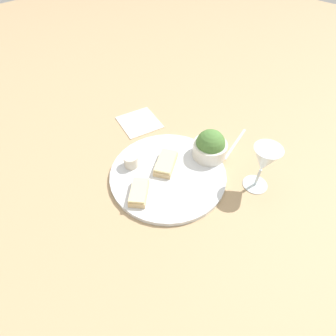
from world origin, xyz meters
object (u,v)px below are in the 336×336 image
sauce_ramekin (131,160)px  fork (235,143)px  cheese_toast_near (166,163)px  wine_glass (264,161)px  cheese_toast_far (140,193)px  salad_bowl (210,146)px  napkin (139,122)px

sauce_ramekin → fork: 0.36m
cheese_toast_near → wine_glass: bearing=120.4°
cheese_toast_far → wine_glass: bearing=142.2°
cheese_toast_near → cheese_toast_far: same height
cheese_toast_near → cheese_toast_far: bearing=11.2°
sauce_ramekin → wine_glass: (-0.21, 0.31, 0.07)m
wine_glass → fork: 0.20m
salad_bowl → fork: (-0.12, 0.03, -0.05)m
napkin → fork: 0.35m
sauce_ramekin → cheese_toast_far: sauce_ramekin is taller
cheese_toast_far → fork: size_ratio=0.56×
wine_glass → fork: (-0.11, -0.14, -0.10)m
cheese_toast_far → fork: cheese_toast_far is taller
salad_bowl → cheese_toast_near: size_ratio=0.93×
sauce_ramekin → cheese_toast_far: bearing=60.1°
salad_bowl → wine_glass: size_ratio=0.72×
cheese_toast_far → napkin: (-0.23, -0.26, -0.02)m
sauce_ramekin → fork: (-0.32, 0.17, -0.03)m
cheese_toast_far → wine_glass: size_ratio=0.67×
cheese_toast_far → salad_bowl: bearing=171.3°
cheese_toast_near → fork: (-0.24, 0.09, -0.02)m
napkin → salad_bowl: bearing=96.1°
salad_bowl → cheese_toast_far: bearing=-8.7°
salad_bowl → cheese_toast_near: 0.15m
cheese_toast_near → fork: size_ratio=0.66×
cheese_toast_far → sauce_ramekin: bearing=-119.9°
salad_bowl → cheese_toast_far: salad_bowl is taller
wine_glass → fork: bearing=-127.3°
cheese_toast_far → fork: 0.38m
fork → cheese_toast_far: bearing=-9.9°
sauce_ramekin → cheese_toast_far: 0.12m
napkin → fork: bearing=114.6°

